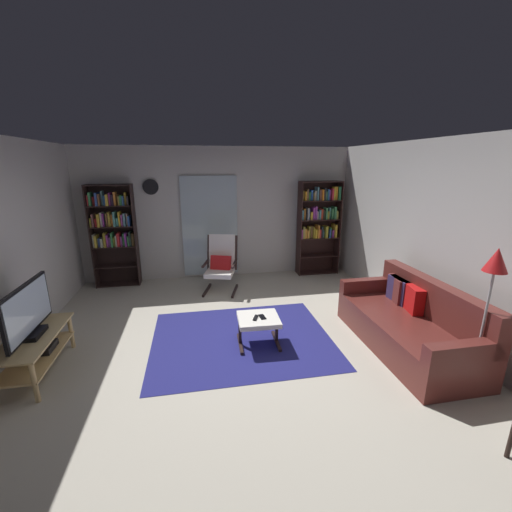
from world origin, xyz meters
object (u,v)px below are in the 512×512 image
object	(u,v)px
leather_sofa	(409,324)
tv_remote	(255,318)
lounge_armchair	(221,262)
bookshelf_near_tv	(113,228)
wall_clock	(151,187)
tv_stand	(36,348)
cell_phone	(262,317)
television	(28,312)
bookshelf_near_sofa	(319,221)
floor_lamp_by_sofa	(494,275)
ottoman	(258,322)

from	to	relation	value
leather_sofa	tv_remote	xyz separation A→B (m)	(-1.92, 0.37, 0.08)
leather_sofa	lounge_armchair	xyz separation A→B (m)	(-2.18, 2.41, 0.23)
bookshelf_near_tv	wall_clock	xyz separation A→B (m)	(0.72, 0.13, 0.74)
tv_remote	wall_clock	world-z (taller)	wall_clock
tv_stand	cell_phone	xyz separation A→B (m)	(2.58, 0.12, 0.08)
tv_remote	lounge_armchair	bearing A→B (deg)	120.35
television	bookshelf_near_tv	xyz separation A→B (m)	(0.29, 2.82, 0.37)
leather_sofa	lounge_armchair	size ratio (longest dim) A/B	1.96
tv_remote	wall_clock	size ratio (longest dim) A/B	0.50
tv_stand	bookshelf_near_tv	bearing A→B (deg)	84.05
bookshelf_near_sofa	lounge_armchair	xyz separation A→B (m)	(-2.09, -0.63, -0.58)
bookshelf_near_sofa	tv_remote	bearing A→B (deg)	-124.44
bookshelf_near_sofa	wall_clock	size ratio (longest dim) A/B	6.68
tv_stand	floor_lamp_by_sofa	distance (m)	4.81
cell_phone	floor_lamp_by_sofa	xyz separation A→B (m)	(2.00, -1.24, 0.86)
tv_stand	television	world-z (taller)	television
tv_stand	ottoman	size ratio (longest dim) A/B	2.08
leather_sofa	wall_clock	size ratio (longest dim) A/B	6.90
bookshelf_near_tv	bookshelf_near_sofa	bearing A→B (deg)	-0.34
leather_sofa	tv_remote	distance (m)	1.96
tv_stand	wall_clock	bearing A→B (deg)	70.99
wall_clock	floor_lamp_by_sofa	bearing A→B (deg)	-48.60
television	tv_remote	size ratio (longest dim) A/B	6.84
lounge_armchair	bookshelf_near_sofa	bearing A→B (deg)	16.67
lounge_armchair	tv_remote	bearing A→B (deg)	-82.67
bookshelf_near_tv	leather_sofa	size ratio (longest dim) A/B	0.96
floor_lamp_by_sofa	bookshelf_near_sofa	bearing A→B (deg)	93.80
bookshelf_near_sofa	cell_phone	distance (m)	3.26
bookshelf_near_tv	lounge_armchair	bearing A→B (deg)	-18.54
television	bookshelf_near_tv	distance (m)	2.86
wall_clock	ottoman	bearing A→B (deg)	-61.39
tv_stand	lounge_armchair	bearing A→B (deg)	43.96
tv_remote	wall_clock	distance (m)	3.51
lounge_armchair	ottoman	bearing A→B (deg)	-81.38
bookshelf_near_tv	ottoman	world-z (taller)	bookshelf_near_tv
bookshelf_near_sofa	floor_lamp_by_sofa	xyz separation A→B (m)	(0.26, -3.90, 0.13)
tv_remote	floor_lamp_by_sofa	world-z (taller)	floor_lamp_by_sofa
leather_sofa	tv_remote	world-z (taller)	leather_sofa
television	bookshelf_near_sofa	bearing A→B (deg)	32.91
television	lounge_armchair	xyz separation A→B (m)	(2.23, 2.17, -0.21)
tv_remote	floor_lamp_by_sofa	size ratio (longest dim) A/B	0.10
cell_phone	tv_stand	bearing A→B (deg)	175.53
tv_stand	floor_lamp_by_sofa	world-z (taller)	floor_lamp_by_sofa
tv_stand	cell_phone	bearing A→B (deg)	2.75
bookshelf_near_tv	wall_clock	distance (m)	1.04
television	tv_remote	distance (m)	2.52
bookshelf_near_tv	lounge_armchair	world-z (taller)	bookshelf_near_tv
tv_remote	leather_sofa	bearing A→B (deg)	12.12
ottoman	cell_phone	size ratio (longest dim) A/B	3.84
television	floor_lamp_by_sofa	xyz separation A→B (m)	(4.58, -1.10, 0.50)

